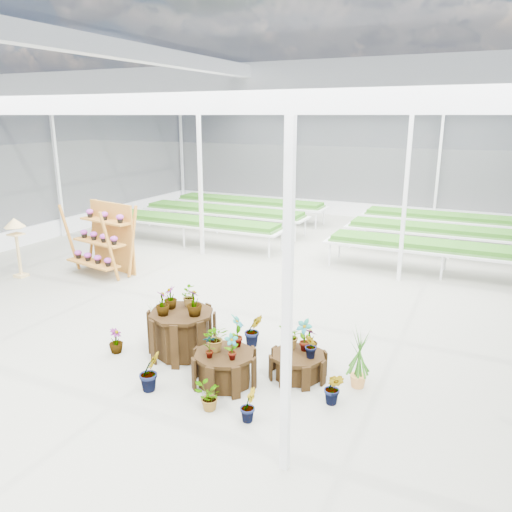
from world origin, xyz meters
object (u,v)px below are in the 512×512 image
at_px(plinth_low, 298,365).
at_px(bird_table, 18,248).
at_px(shelf_rack, 101,240).
at_px(plinth_mid, 225,368).
at_px(plinth_tall, 182,333).

distance_m(plinth_low, bird_table, 8.83).
relative_size(shelf_rack, bird_table, 1.19).
xyz_separation_m(plinth_low, shelf_rack, (-6.81, 2.99, 0.75)).
distance_m(plinth_mid, plinth_low, 1.22).
xyz_separation_m(plinth_tall, shelf_rack, (-4.61, 3.09, 0.55)).
bearing_deg(shelf_rack, plinth_tall, -22.83).
relative_size(plinth_low, shelf_rack, 0.48).
bearing_deg(plinth_mid, plinth_low, 34.99).
bearing_deg(plinth_tall, plinth_low, 2.60).
relative_size(plinth_mid, bird_table, 0.63).
bearing_deg(plinth_low, plinth_mid, -145.01).
bearing_deg(plinth_low, plinth_tall, -177.40).
bearing_deg(plinth_low, shelf_rack, 156.30).
relative_size(plinth_tall, plinth_low, 1.28).
bearing_deg(bird_table, plinth_tall, -13.72).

